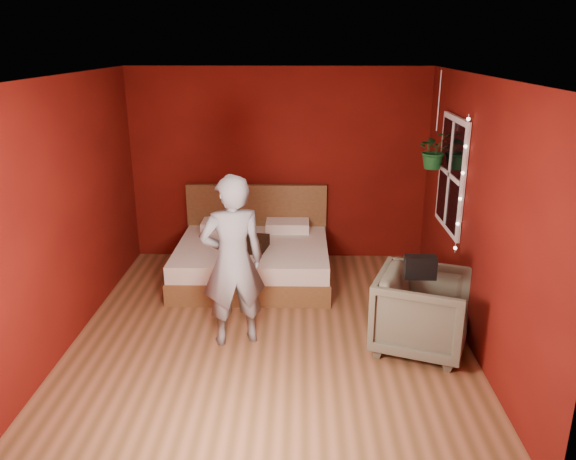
% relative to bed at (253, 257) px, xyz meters
% --- Properties ---
extents(floor, '(4.50, 4.50, 0.00)m').
position_rel_bed_xyz_m(floor, '(0.30, -1.48, -0.27)').
color(floor, '#915A3A').
rests_on(floor, ground).
extents(room_walls, '(4.04, 4.54, 2.62)m').
position_rel_bed_xyz_m(room_walls, '(0.30, -1.48, 1.41)').
color(room_walls, '#65110A').
rests_on(room_walls, ground).
extents(window, '(0.05, 0.97, 1.27)m').
position_rel_bed_xyz_m(window, '(2.27, -0.58, 1.23)').
color(window, white).
rests_on(window, room_walls).
extents(fairy_lights, '(0.04, 0.04, 1.45)m').
position_rel_bed_xyz_m(fairy_lights, '(2.24, -1.10, 1.23)').
color(fairy_lights, silver).
rests_on(fairy_lights, room_walls).
extents(bed, '(1.91, 1.63, 1.05)m').
position_rel_bed_xyz_m(bed, '(0.00, 0.00, 0.00)').
color(bed, brown).
rests_on(bed, ground).
extents(person, '(0.73, 0.59, 1.74)m').
position_rel_bed_xyz_m(person, '(-0.05, -1.64, 0.60)').
color(person, slate).
rests_on(person, ground).
extents(armchair, '(1.11, 1.09, 0.79)m').
position_rel_bed_xyz_m(armchair, '(1.79, -1.74, 0.12)').
color(armchair, '#5C5C48').
rests_on(armchair, ground).
extents(handbag, '(0.30, 0.16, 0.21)m').
position_rel_bed_xyz_m(handbag, '(1.72, -1.82, 0.62)').
color(handbag, black).
rests_on(handbag, armchair).
extents(throw_pillow, '(0.47, 0.47, 0.14)m').
position_rel_bed_xyz_m(throw_pillow, '(-0.01, -0.25, 0.28)').
color(throw_pillow, black).
rests_on(throw_pillow, bed).
extents(hanging_plant, '(0.43, 0.39, 1.10)m').
position_rel_bed_xyz_m(hanging_plant, '(2.13, -0.30, 1.45)').
color(hanging_plant, silver).
rests_on(hanging_plant, room_walls).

